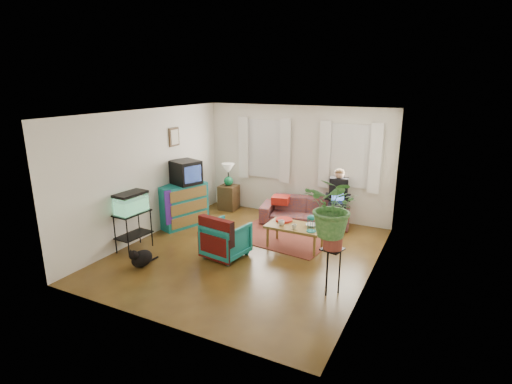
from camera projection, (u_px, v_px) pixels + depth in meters
The scene contains 31 objects.
floor at pixel (246, 253), 7.51m from camera, with size 4.50×5.00×0.01m, color #4F2B14.
ceiling at pixel (245, 113), 6.80m from camera, with size 4.50×5.00×0.01m, color white.
wall_back at pixel (296, 162), 9.30m from camera, with size 4.50×0.01×2.60m, color silver.
wall_front at pixel (152, 233), 5.01m from camera, with size 4.50×0.01×2.60m, color silver.
wall_left at pixel (149, 174), 8.13m from camera, with size 0.01×5.00×2.60m, color silver.
wall_right at pixel (374, 204), 6.18m from camera, with size 0.01×5.00×2.60m, color silver.
window_left at pixel (265, 149), 9.57m from camera, with size 1.08×0.04×1.38m, color white.
window_right at pixel (350, 156), 8.68m from camera, with size 1.08×0.04×1.38m, color white.
curtains_left at pixel (264, 149), 9.50m from camera, with size 1.36×0.06×1.50m, color white.
curtains_right at pixel (349, 157), 8.61m from camera, with size 1.36×0.06×1.50m, color white.
picture_frame at pixel (174, 137), 8.67m from camera, with size 0.04×0.32×0.40m, color #3D2616.
area_rug at pixel (284, 235), 8.36m from camera, with size 2.00×1.60×0.01m, color brown.
sofa at pixel (305, 207), 8.99m from camera, with size 1.97×0.78×0.77m, color brown.
seated_person at pixel (338, 201), 8.76m from camera, with size 0.49×0.61×1.17m, color black, non-canonical shape.
side_table at pixel (229, 197), 9.99m from camera, with size 0.42×0.42×0.62m, color #3A1F16.
table_lamp at pixel (228, 175), 9.84m from camera, with size 0.32×0.32×0.56m, color white, non-canonical shape.
dresser at pixel (182, 205), 8.85m from camera, with size 0.53×1.06×0.95m, color #135272.
crt_tv at pixel (185, 172), 8.71m from camera, with size 0.58×0.53×0.51m, color black.
aquarium_stand at pixel (134, 231), 7.58m from camera, with size 0.38×0.67×0.75m, color black.
aquarium at pixel (131, 202), 7.42m from camera, with size 0.34×0.61×0.40m, color #7FD899.
black_cat at pixel (142, 257), 6.93m from camera, with size 0.28×0.44×0.37m, color black.
armchair at pixel (226, 238), 7.29m from camera, with size 0.71×0.66×0.73m, color #115467.
serape_throw at pixel (216, 235), 7.03m from camera, with size 0.73×0.17×0.60m, color #9E0A0A.
coffee_table at pixel (295, 236), 7.71m from camera, with size 1.09×0.60×0.45m, color brown.
cup_a at pixel (281, 223), 7.66m from camera, with size 0.12×0.12×0.10m, color white.
cup_b at pixel (294, 227), 7.47m from camera, with size 0.10×0.10×0.09m, color beige.
bowl at pixel (312, 225), 7.60m from camera, with size 0.21×0.21×0.05m, color white.
snack_tray at pixel (284, 220), 7.91m from camera, with size 0.34×0.34×0.04m, color #B21414.
birdcage at pixel (311, 223), 7.32m from camera, with size 0.18×0.18×0.32m, color #115B6B, non-canonical shape.
plant_stand at pixel (331, 271), 6.03m from camera, with size 0.31×0.31×0.73m, color black.
potted_plant at pixel (334, 217), 5.80m from camera, with size 0.83×0.72×0.92m, color #599947.
Camera 1 is at (3.27, -6.09, 3.15)m, focal length 28.00 mm.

